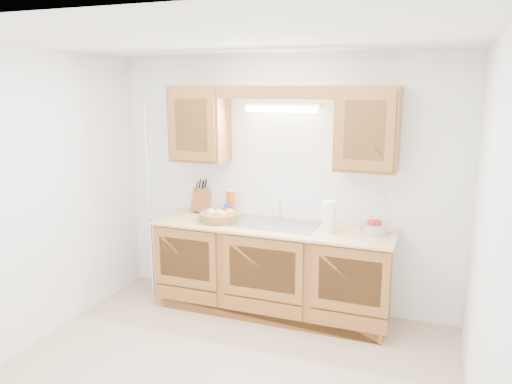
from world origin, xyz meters
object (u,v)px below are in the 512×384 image
at_px(fruit_basket, 219,215).
at_px(paper_towel, 329,216).
at_px(knife_block, 201,200).
at_px(apple_bowl, 374,227).

height_order(fruit_basket, paper_towel, paper_towel).
height_order(fruit_basket, knife_block, knife_block).
bearing_deg(knife_block, apple_bowl, 10.84).
bearing_deg(paper_towel, fruit_basket, -177.26).
xyz_separation_m(knife_block, paper_towel, (1.42, -0.22, 0.01)).
bearing_deg(knife_block, paper_towel, 7.27).
relative_size(fruit_basket, apple_bowl, 1.47).
relative_size(fruit_basket, paper_towel, 1.47).
height_order(fruit_basket, apple_bowl, apple_bowl).
distance_m(knife_block, apple_bowl, 1.83).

